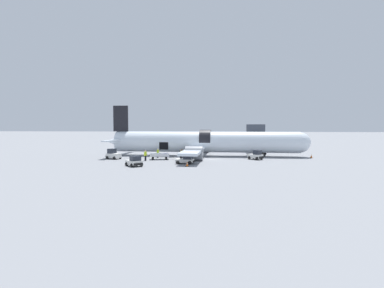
% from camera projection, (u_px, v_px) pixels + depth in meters
% --- Properties ---
extents(ground_plane, '(500.00, 500.00, 0.00)m').
position_uv_depth(ground_plane, '(210.00, 159.00, 51.59)').
color(ground_plane, gray).
extents(jet_bridge_stub, '(3.55, 9.05, 6.06)m').
position_uv_depth(jet_bridge_stub, '(254.00, 133.00, 61.53)').
color(jet_bridge_stub, '#4C4C51').
rests_on(jet_bridge_stub, ground_plane).
extents(airplane, '(39.21, 30.15, 9.76)m').
position_uv_depth(airplane, '(203.00, 142.00, 57.36)').
color(airplane, silver).
rests_on(airplane, ground_plane).
extents(baggage_tug_lead, '(2.88, 2.09, 1.33)m').
position_uv_depth(baggage_tug_lead, '(186.00, 160.00, 45.42)').
color(baggage_tug_lead, silver).
rests_on(baggage_tug_lead, ground_plane).
extents(baggage_tug_mid, '(2.77, 2.43, 1.79)m').
position_uv_depth(baggage_tug_mid, '(113.00, 155.00, 52.12)').
color(baggage_tug_mid, silver).
rests_on(baggage_tug_mid, ground_plane).
extents(baggage_tug_rear, '(2.85, 2.85, 1.53)m').
position_uv_depth(baggage_tug_rear, '(134.00, 162.00, 42.61)').
color(baggage_tug_rear, silver).
rests_on(baggage_tug_rear, ground_plane).
extents(baggage_tug_spare, '(2.70, 2.57, 1.64)m').
position_uv_depth(baggage_tug_spare, '(256.00, 156.00, 51.24)').
color(baggage_tug_spare, silver).
rests_on(baggage_tug_spare, ground_plane).
extents(baggage_cart_loading, '(4.28, 2.62, 1.04)m').
position_uv_depth(baggage_cart_loading, '(160.00, 156.00, 51.35)').
color(baggage_cart_loading, silver).
rests_on(baggage_cart_loading, ground_plane).
extents(ground_crew_loader_a, '(0.53, 0.58, 1.73)m').
position_uv_depth(ground_crew_loader_a, '(145.00, 155.00, 49.55)').
color(ground_crew_loader_a, black).
rests_on(ground_crew_loader_a, ground_plane).
extents(ground_crew_loader_b, '(0.49, 0.59, 1.69)m').
position_uv_depth(ground_crew_loader_b, '(182.00, 154.00, 51.68)').
color(ground_crew_loader_b, '#2D2D33').
rests_on(ground_crew_loader_b, ground_plane).
extents(ground_crew_driver, '(0.41, 0.57, 1.63)m').
position_uv_depth(ground_crew_driver, '(158.00, 153.00, 54.20)').
color(ground_crew_driver, '#2D2D33').
rests_on(ground_crew_driver, ground_plane).
extents(ground_crew_supervisor, '(0.57, 0.51, 1.68)m').
position_uv_depth(ground_crew_supervisor, '(181.00, 155.00, 49.57)').
color(ground_crew_supervisor, black).
rests_on(ground_crew_supervisor, ground_plane).
extents(safety_cone_nose, '(0.54, 0.54, 0.64)m').
position_uv_depth(safety_cone_nose, '(311.00, 156.00, 53.84)').
color(safety_cone_nose, black).
rests_on(safety_cone_nose, ground_plane).
extents(safety_cone_engine_left, '(0.53, 0.53, 0.68)m').
position_uv_depth(safety_cone_engine_left, '(187.00, 164.00, 42.56)').
color(safety_cone_engine_left, black).
rests_on(safety_cone_engine_left, ground_plane).
extents(safety_cone_wingtip, '(0.54, 0.54, 0.58)m').
position_uv_depth(safety_cone_wingtip, '(201.00, 159.00, 49.59)').
color(safety_cone_wingtip, black).
rests_on(safety_cone_wingtip, ground_plane).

